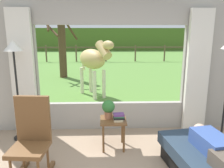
{
  "coord_description": "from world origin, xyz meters",
  "views": [
    {
      "loc": [
        -0.14,
        -2.12,
        1.97
      ],
      "look_at": [
        0.0,
        1.8,
        1.05
      ],
      "focal_mm": 35.7,
      "sensor_mm": 36.0,
      "label": 1
    }
  ],
  "objects_px": {
    "floor_lamp_left": "(14,61)",
    "pasture_tree": "(61,39)",
    "book_stack": "(119,117)",
    "horse": "(93,60)",
    "side_table": "(113,124)",
    "rocking_chair": "(31,138)",
    "potted_plant": "(108,108)",
    "reclining_person": "(219,151)"
  },
  "relations": [
    {
      "from": "floor_lamp_left",
      "to": "pasture_tree",
      "type": "distance_m",
      "value": 5.78
    },
    {
      "from": "book_stack",
      "to": "horse",
      "type": "height_order",
      "value": "horse"
    },
    {
      "from": "side_table",
      "to": "horse",
      "type": "xyz_separation_m",
      "value": [
        -0.47,
        3.17,
        0.73
      ]
    },
    {
      "from": "floor_lamp_left",
      "to": "book_stack",
      "type": "bearing_deg",
      "value": -14.45
    },
    {
      "from": "rocking_chair",
      "to": "floor_lamp_left",
      "type": "relative_size",
      "value": 0.61
    },
    {
      "from": "side_table",
      "to": "horse",
      "type": "relative_size",
      "value": 0.3
    },
    {
      "from": "horse",
      "to": "potted_plant",
      "type": "bearing_deg",
      "value": 65.78
    },
    {
      "from": "potted_plant",
      "to": "horse",
      "type": "distance_m",
      "value": 3.17
    },
    {
      "from": "side_table",
      "to": "reclining_person",
      "type": "bearing_deg",
      "value": -40.43
    },
    {
      "from": "rocking_chair",
      "to": "horse",
      "type": "xyz_separation_m",
      "value": [
        0.69,
        3.88,
        0.61
      ]
    },
    {
      "from": "reclining_person",
      "to": "side_table",
      "type": "xyz_separation_m",
      "value": [
        -1.28,
        1.09,
        -0.1
      ]
    },
    {
      "from": "rocking_chair",
      "to": "potted_plant",
      "type": "height_order",
      "value": "rocking_chair"
    },
    {
      "from": "side_table",
      "to": "potted_plant",
      "type": "bearing_deg",
      "value": 143.13
    },
    {
      "from": "potted_plant",
      "to": "horse",
      "type": "relative_size",
      "value": 0.18
    },
    {
      "from": "rocking_chair",
      "to": "floor_lamp_left",
      "type": "height_order",
      "value": "floor_lamp_left"
    },
    {
      "from": "pasture_tree",
      "to": "rocking_chair",
      "type": "bearing_deg",
      "value": -83.3
    },
    {
      "from": "horse",
      "to": "side_table",
      "type": "bearing_deg",
      "value": 67.07
    },
    {
      "from": "potted_plant",
      "to": "rocking_chair",
      "type": "bearing_deg",
      "value": -144.57
    },
    {
      "from": "reclining_person",
      "to": "side_table",
      "type": "relative_size",
      "value": 2.76
    },
    {
      "from": "side_table",
      "to": "potted_plant",
      "type": "height_order",
      "value": "potted_plant"
    },
    {
      "from": "reclining_person",
      "to": "book_stack",
      "type": "relative_size",
      "value": 7.37
    },
    {
      "from": "side_table",
      "to": "horse",
      "type": "height_order",
      "value": "horse"
    },
    {
      "from": "potted_plant",
      "to": "pasture_tree",
      "type": "xyz_separation_m",
      "value": [
        -1.88,
        6.12,
        0.97
      ]
    },
    {
      "from": "potted_plant",
      "to": "reclining_person",
      "type": "bearing_deg",
      "value": -40.23
    },
    {
      "from": "book_stack",
      "to": "floor_lamp_left",
      "type": "bearing_deg",
      "value": 165.55
    },
    {
      "from": "potted_plant",
      "to": "book_stack",
      "type": "height_order",
      "value": "potted_plant"
    },
    {
      "from": "potted_plant",
      "to": "floor_lamp_left",
      "type": "height_order",
      "value": "floor_lamp_left"
    },
    {
      "from": "rocking_chair",
      "to": "horse",
      "type": "relative_size",
      "value": 0.65
    },
    {
      "from": "potted_plant",
      "to": "pasture_tree",
      "type": "bearing_deg",
      "value": 107.1
    },
    {
      "from": "floor_lamp_left",
      "to": "rocking_chair",
      "type": "bearing_deg",
      "value": -62.91
    },
    {
      "from": "book_stack",
      "to": "pasture_tree",
      "type": "relative_size",
      "value": 0.05
    },
    {
      "from": "side_table",
      "to": "floor_lamp_left",
      "type": "xyz_separation_m",
      "value": [
        -1.72,
        0.41,
        1.05
      ]
    },
    {
      "from": "potted_plant",
      "to": "pasture_tree",
      "type": "relative_size",
      "value": 0.09
    },
    {
      "from": "reclining_person",
      "to": "pasture_tree",
      "type": "xyz_separation_m",
      "value": [
        -3.24,
        7.27,
        1.15
      ]
    },
    {
      "from": "side_table",
      "to": "floor_lamp_left",
      "type": "height_order",
      "value": "floor_lamp_left"
    },
    {
      "from": "horse",
      "to": "reclining_person",
      "type": "bearing_deg",
      "value": 80.96
    },
    {
      "from": "potted_plant",
      "to": "side_table",
      "type": "bearing_deg",
      "value": -36.87
    },
    {
      "from": "rocking_chair",
      "to": "side_table",
      "type": "height_order",
      "value": "rocking_chair"
    },
    {
      "from": "reclining_person",
      "to": "potted_plant",
      "type": "xyz_separation_m",
      "value": [
        -1.36,
        1.15,
        0.18
      ]
    },
    {
      "from": "reclining_person",
      "to": "pasture_tree",
      "type": "distance_m",
      "value": 8.04
    },
    {
      "from": "reclining_person",
      "to": "pasture_tree",
      "type": "height_order",
      "value": "pasture_tree"
    },
    {
      "from": "potted_plant",
      "to": "pasture_tree",
      "type": "height_order",
      "value": "pasture_tree"
    }
  ]
}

